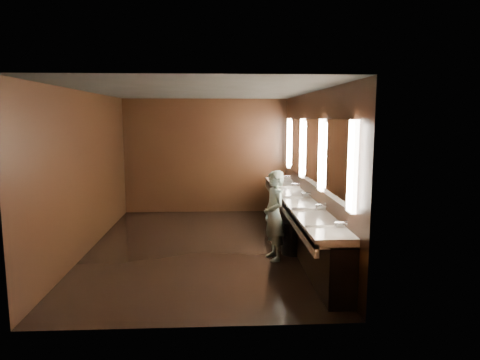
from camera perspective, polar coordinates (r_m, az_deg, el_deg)
The scene contains 10 objects.
floor at distance 7.92m, azimuth -5.11°, elevation -8.94°, with size 6.00×6.00×0.00m, color black.
ceiling at distance 7.58m, azimuth -5.39°, elevation 11.72°, with size 4.00×6.00×0.02m, color #2D2D2B.
wall_back at distance 10.61m, azimuth -4.59°, elevation 3.19°, with size 4.00×0.02×2.80m, color black.
wall_front at distance 4.67m, azimuth -6.73°, elevation -3.46°, with size 4.00×0.02×2.80m, color black.
wall_left at distance 7.96m, azimuth -19.78°, elevation 1.00°, with size 0.02×6.00×2.80m, color black.
wall_right at distance 7.80m, azimuth 9.59°, elevation 1.24°, with size 0.02×6.00×2.80m, color black.
sink_counter at distance 7.92m, azimuth 7.97°, elevation -5.27°, with size 0.55×5.40×1.01m.
mirror_band at distance 7.76m, azimuth 9.52°, elevation 3.80°, with size 0.06×5.03×1.15m.
person at distance 7.10m, azimuth 4.59°, elevation -4.74°, with size 0.54×0.36×1.49m, color #96D5E0.
trash_bin at distance 7.52m, azimuth 6.92°, elevation -7.68°, with size 0.36×0.36×0.56m, color black.
Camera 1 is at (0.32, -7.56, 2.35)m, focal length 32.00 mm.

